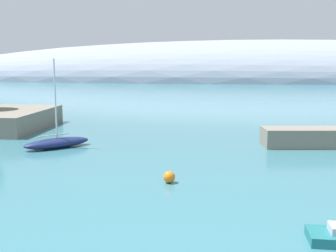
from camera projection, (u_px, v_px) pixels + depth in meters
name	position (u px, v px, depth m)	size (l,w,h in m)	color
distant_ridge	(264.00, 80.00, 205.77)	(362.75, 77.38, 40.12)	#8E99AD
sailboat_navy_near_shore	(57.00, 142.00, 43.58)	(6.69, 6.37, 9.40)	navy
mooring_buoy_orange	(169.00, 177.00, 30.93)	(0.90, 0.90, 0.90)	orange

